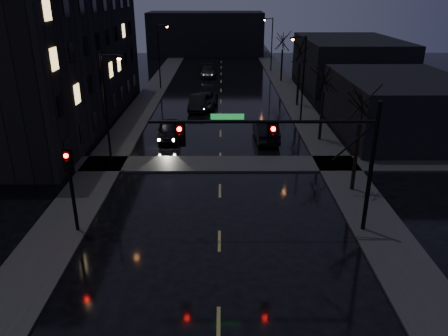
{
  "coord_description": "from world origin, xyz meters",
  "views": [
    {
      "loc": [
        0.15,
        -11.16,
        11.83
      ],
      "look_at": [
        0.24,
        9.99,
        3.2
      ],
      "focal_mm": 35.0,
      "sensor_mm": 36.0,
      "label": 1
    }
  ],
  "objects_px": {
    "oncoming_car_c": "(204,100)",
    "oncoming_car_d": "(208,71)",
    "oncoming_car_b": "(198,103)",
    "lead_car": "(266,131)",
    "oncoming_car_a": "(169,130)"
  },
  "relations": [
    {
      "from": "oncoming_car_b",
      "to": "oncoming_car_c",
      "type": "distance_m",
      "value": 1.31
    },
    {
      "from": "oncoming_car_c",
      "to": "lead_car",
      "type": "distance_m",
      "value": 12.69
    },
    {
      "from": "oncoming_car_c",
      "to": "lead_car",
      "type": "xyz_separation_m",
      "value": [
        5.68,
        -11.35,
        0.07
      ]
    },
    {
      "from": "oncoming_car_a",
      "to": "lead_car",
      "type": "distance_m",
      "value": 8.21
    },
    {
      "from": "oncoming_car_a",
      "to": "oncoming_car_b",
      "type": "bearing_deg",
      "value": 73.85
    },
    {
      "from": "oncoming_car_a",
      "to": "oncoming_car_c",
      "type": "distance_m",
      "value": 11.34
    },
    {
      "from": "oncoming_car_d",
      "to": "oncoming_car_c",
      "type": "bearing_deg",
      "value": -94.19
    },
    {
      "from": "oncoming_car_a",
      "to": "oncoming_car_b",
      "type": "height_order",
      "value": "oncoming_car_a"
    },
    {
      "from": "oncoming_car_d",
      "to": "oncoming_car_b",
      "type": "bearing_deg",
      "value": -95.89
    },
    {
      "from": "oncoming_car_c",
      "to": "oncoming_car_d",
      "type": "bearing_deg",
      "value": 96.61
    },
    {
      "from": "oncoming_car_a",
      "to": "lead_car",
      "type": "bearing_deg",
      "value": -6.96
    },
    {
      "from": "oncoming_car_c",
      "to": "oncoming_car_a",
      "type": "bearing_deg",
      "value": -96.7
    },
    {
      "from": "oncoming_car_c",
      "to": "oncoming_car_d",
      "type": "height_order",
      "value": "oncoming_car_d"
    },
    {
      "from": "oncoming_car_b",
      "to": "oncoming_car_d",
      "type": "bearing_deg",
      "value": 92.51
    },
    {
      "from": "oncoming_car_b",
      "to": "oncoming_car_c",
      "type": "relative_size",
      "value": 0.86
    }
  ]
}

